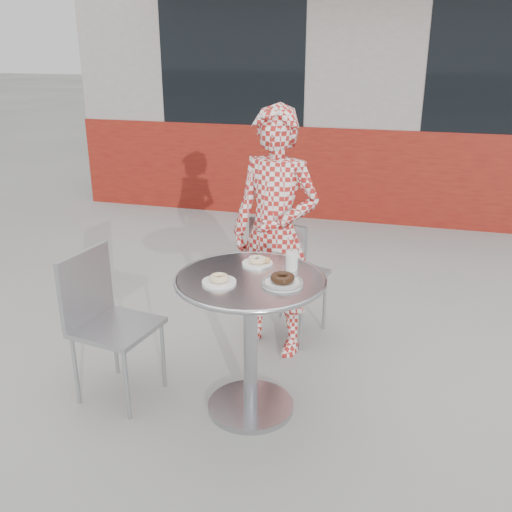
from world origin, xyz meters
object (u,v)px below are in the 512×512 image
(bistro_table, at_px, (250,312))
(chair_far, at_px, (290,299))
(plate_far, at_px, (258,261))
(plate_near, at_px, (219,280))
(milk_cup, at_px, (292,261))
(chair_left, at_px, (118,354))
(seated_person, at_px, (275,234))
(plate_checker, at_px, (282,281))

(bistro_table, bearing_deg, chair_far, 88.90)
(plate_far, xyz_separation_m, plate_near, (-0.11, -0.29, -0.00))
(milk_cup, bearing_deg, bistro_table, -137.96)
(bistro_table, xyz_separation_m, plate_near, (-0.13, -0.10, 0.20))
(chair_far, xyz_separation_m, plate_near, (-0.14, -0.98, 0.52))
(chair_left, xyz_separation_m, milk_cup, (0.91, 0.22, 0.56))
(chair_left, height_order, plate_far, chair_left)
(plate_near, xyz_separation_m, milk_cup, (0.30, 0.26, 0.03))
(seated_person, xyz_separation_m, plate_checker, (0.21, -0.73, 0.02))
(seated_person, bearing_deg, plate_far, -73.08)
(plate_far, bearing_deg, plate_near, -111.94)
(seated_person, xyz_separation_m, plate_far, (0.03, -0.51, 0.02))
(chair_left, xyz_separation_m, seated_person, (0.69, 0.75, 0.51))
(chair_left, height_order, seated_person, seated_person)
(bistro_table, distance_m, plate_near, 0.26)
(chair_left, bearing_deg, plate_checker, -79.21)
(bistro_table, distance_m, chair_left, 0.81)
(chair_left, height_order, milk_cup, milk_cup)
(bistro_table, relative_size, milk_cup, 7.30)
(seated_person, distance_m, milk_cup, 0.58)
(seated_person, bearing_deg, bistro_table, -73.18)
(milk_cup, bearing_deg, chair_left, -166.63)
(bistro_table, bearing_deg, chair_left, -175.35)
(chair_left, relative_size, seated_person, 0.54)
(plate_far, relative_size, milk_cup, 1.52)
(plate_checker, bearing_deg, milk_cup, 89.07)
(plate_far, xyz_separation_m, milk_cup, (0.18, -0.02, 0.03))
(plate_near, relative_size, plate_checker, 0.82)
(seated_person, relative_size, plate_near, 9.23)
(chair_far, distance_m, seated_person, 0.54)
(chair_left, bearing_deg, plate_far, -62.25)
(bistro_table, height_order, chair_far, chair_far)
(plate_far, relative_size, plate_checker, 0.79)
(plate_checker, xyz_separation_m, milk_cup, (0.00, 0.19, 0.03))
(chair_left, distance_m, plate_checker, 1.05)
(chair_far, bearing_deg, plate_far, 104.55)
(plate_far, xyz_separation_m, plate_checker, (0.18, -0.22, -0.00))
(plate_checker, bearing_deg, plate_near, -167.28)
(chair_far, relative_size, chair_left, 1.01)
(bistro_table, xyz_separation_m, milk_cup, (0.17, 0.16, 0.23))
(bistro_table, distance_m, seated_person, 0.71)
(chair_far, distance_m, plate_near, 1.12)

